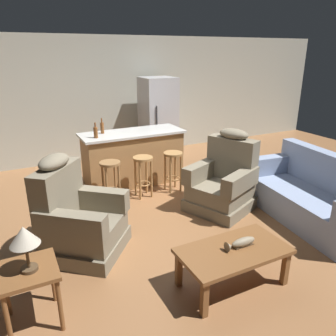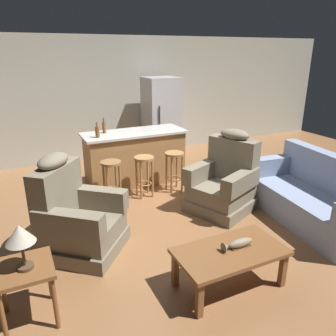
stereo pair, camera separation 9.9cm
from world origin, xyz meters
name	(u,v)px [view 2 (the right image)]	position (x,y,z in m)	size (l,w,h in m)	color
ground_plane	(167,213)	(0.00, 0.00, 0.00)	(12.00, 12.00, 0.00)	brown
back_wall	(105,99)	(0.00, 3.12, 1.30)	(12.00, 0.05, 2.60)	#B2B2A3
coffee_table	(230,255)	(-0.12, -1.71, 0.36)	(1.10, 0.60, 0.42)	brown
fish_figurine	(237,244)	(-0.04, -1.71, 0.46)	(0.34, 0.10, 0.10)	#4C3823
couch	(314,199)	(1.75, -1.09, 0.34)	(1.05, 1.98, 0.94)	#8493B2
recliner_near_lamp	(77,218)	(-1.37, -0.40, 0.42)	(1.18, 1.18, 1.20)	#756B56
recliner_near_island	(224,182)	(0.84, -0.22, 0.42)	(1.10, 1.10, 1.20)	#756B56
end_table	(25,277)	(-1.98, -1.33, 0.46)	(0.48, 0.48, 0.56)	brown
table_lamp	(20,236)	(-1.97, -1.35, 0.87)	(0.24, 0.24, 0.41)	#4C3823
kitchen_island	(135,157)	(0.00, 1.35, 0.48)	(1.80, 0.70, 0.95)	#9E7042
bar_stool_left	(112,174)	(-0.62, 0.72, 0.47)	(0.32, 0.32, 0.68)	olive
bar_stool_middle	(144,169)	(-0.07, 0.72, 0.47)	(0.32, 0.32, 0.68)	#A87A47
bar_stool_right	(174,164)	(0.47, 0.72, 0.47)	(0.32, 0.32, 0.68)	#A87A47
refrigerator	(161,118)	(1.07, 2.55, 0.88)	(0.70, 0.69, 1.76)	#B7B7BC
bottle_tall_green	(97,132)	(-0.67, 1.22, 1.05)	(0.07, 0.07, 0.25)	brown
bottle_short_amber	(104,127)	(-0.49, 1.48, 1.05)	(0.06, 0.06, 0.26)	brown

